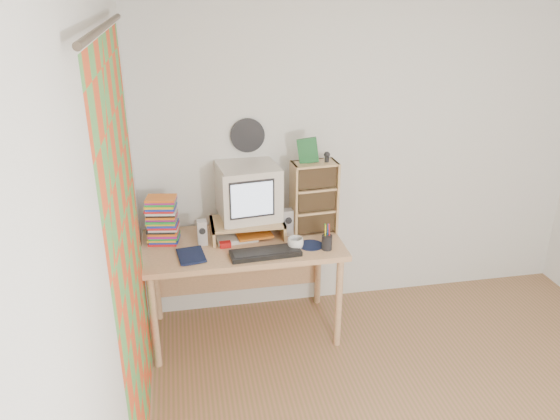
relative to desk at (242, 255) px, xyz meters
name	(u,v)px	position (x,y,z in m)	size (l,w,h in m)	color
back_wall	(368,152)	(1.03, 0.31, 0.63)	(3.50, 3.50, 0.00)	silver
left_wall	(110,293)	(-0.72, -1.44, 0.63)	(3.50, 3.50, 0.00)	silver
curtain	(129,260)	(-0.68, -0.96, 0.53)	(2.20, 2.20, 0.00)	#D0441D
wall_disc	(248,135)	(0.10, 0.29, 0.81)	(0.25, 0.25, 0.02)	black
desk	(242,255)	(0.00, 0.00, 0.00)	(1.40, 0.70, 0.75)	tan
monitor_riser	(247,224)	(0.05, 0.04, 0.23)	(0.52, 0.30, 0.12)	tan
crt_monitor	(249,193)	(0.08, 0.09, 0.45)	(0.41, 0.41, 0.39)	beige
speaker_left	(202,232)	(-0.28, -0.03, 0.22)	(0.07, 0.07, 0.18)	#B7B6BC
speaker_right	(288,222)	(0.34, 0.01, 0.23)	(0.07, 0.07, 0.19)	#B7B6BC
keyboard	(265,253)	(0.13, -0.29, 0.15)	(0.48, 0.16, 0.03)	black
dvd_stack	(163,224)	(-0.54, 0.04, 0.28)	(0.20, 0.14, 0.28)	brown
cd_rack	(314,197)	(0.54, 0.03, 0.40)	(0.32, 0.17, 0.53)	tan
mug	(295,244)	(0.35, -0.24, 0.18)	(0.11, 0.11, 0.09)	white
diary	(178,256)	(-0.45, -0.23, 0.16)	(0.21, 0.16, 0.04)	#0E1533
mousepad	(311,245)	(0.47, -0.20, 0.14)	(0.18, 0.18, 0.00)	#0F1B33
pen_cup	(327,240)	(0.56, -0.28, 0.21)	(0.07, 0.07, 0.15)	black
papers	(242,235)	(0.01, 0.01, 0.15)	(0.29, 0.21, 0.04)	silver
red_box	(225,245)	(-0.12, -0.11, 0.15)	(0.08, 0.05, 0.04)	#B41313
game_box	(308,151)	(0.49, 0.03, 0.75)	(0.14, 0.03, 0.18)	#185426
webcam	(327,157)	(0.63, 0.03, 0.70)	(0.04, 0.04, 0.08)	black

